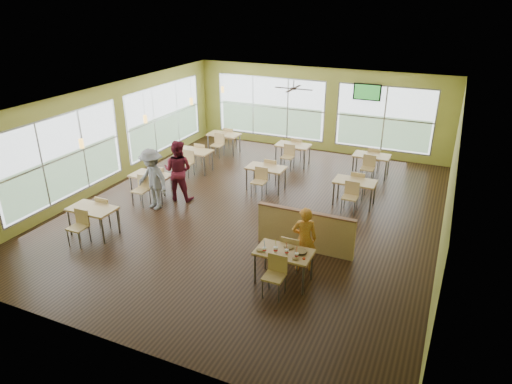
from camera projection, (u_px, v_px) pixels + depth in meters
room at (255, 157)px, 12.51m from camera, size 12.00×12.04×3.20m
window_bays at (222, 124)px, 16.12m from camera, size 9.24×10.24×2.38m
main_table at (284, 256)px, 9.65m from camera, size 1.22×1.52×0.87m
half_wall_divider at (305, 231)px, 10.91m from camera, size 2.40×0.14×1.04m
dining_tables at (247, 165)px, 14.73m from camera, size 6.92×8.72×0.87m
pendant_lights at (169, 110)px, 13.92m from camera, size 0.11×7.31×0.86m
ceiling_fan at (294, 88)px, 14.48m from camera, size 1.25×1.25×0.29m
tv_backwall at (367, 92)px, 16.44m from camera, size 1.00×0.07×0.60m
man_plaid at (304, 239)px, 10.01m from camera, size 0.67×0.57×1.54m
patron_maroon at (178, 170)px, 13.49m from camera, size 0.99×0.82×1.84m
patron_grey at (152, 179)px, 12.90m from camera, size 1.30×0.96×1.79m
cup_blue at (265, 250)px, 9.54m from camera, size 0.09×0.09×0.31m
cup_yellow at (276, 250)px, 9.52m from camera, size 0.10×0.10×0.36m
cup_red_near at (287, 252)px, 9.46m from camera, size 0.09×0.09×0.31m
cup_red_far at (297, 255)px, 9.34m from camera, size 0.09×0.09×0.31m
food_basket at (301, 252)px, 9.52m from camera, size 0.26×0.26×0.06m
ketchup_cup at (304, 259)px, 9.31m from camera, size 0.07×0.07×0.03m
wrapper_left at (260, 250)px, 9.61m from camera, size 0.17×0.15×0.04m
wrapper_mid at (289, 247)px, 9.72m from camera, size 0.24×0.22×0.06m
wrapper_right at (295, 259)px, 9.30m from camera, size 0.15×0.14×0.04m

